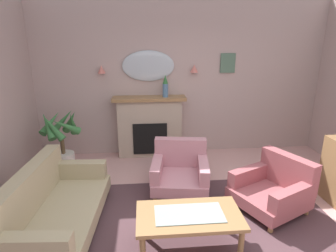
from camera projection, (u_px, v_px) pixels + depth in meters
name	position (u px, v px, depth m)	size (l,w,h in m)	color
floor	(213.00, 246.00, 3.14)	(6.46, 6.47, 0.10)	#C6938E
wall_back	(181.00, 78.00, 5.33)	(6.46, 0.10, 2.96)	#B29993
patterned_rug	(209.00, 231.00, 3.31)	(3.20, 2.40, 0.01)	#4C3338
fireplace	(150.00, 127.00, 5.34)	(1.36, 0.36, 1.16)	tan
mantel_vase_centre	(165.00, 86.00, 5.10)	(0.10, 0.10, 0.40)	#4C7093
wall_mirror	(148.00, 66.00, 5.13)	(0.96, 0.06, 0.56)	#B2BCC6
wall_sconce_left	(101.00, 69.00, 5.02)	(0.14, 0.14, 0.14)	#D17066
wall_sconce_right	(194.00, 69.00, 5.17)	(0.14, 0.14, 0.14)	#D17066
framed_picture	(228.00, 63.00, 5.25)	(0.28, 0.03, 0.36)	#4C6B56
coffee_table	(189.00, 219.00, 2.92)	(1.10, 0.60, 0.45)	olive
floral_couch	(52.00, 206.00, 3.26)	(0.97, 1.77, 0.76)	tan
armchair_by_coffee_table	(274.00, 187.00, 3.69)	(1.09, 1.08, 0.71)	#934C51
armchair_in_corner	(180.00, 169.00, 4.20)	(0.92, 0.93, 0.71)	#B77A84
potted_plant_corner_palm	(62.00, 139.00, 4.71)	(0.70, 0.70, 1.08)	silver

